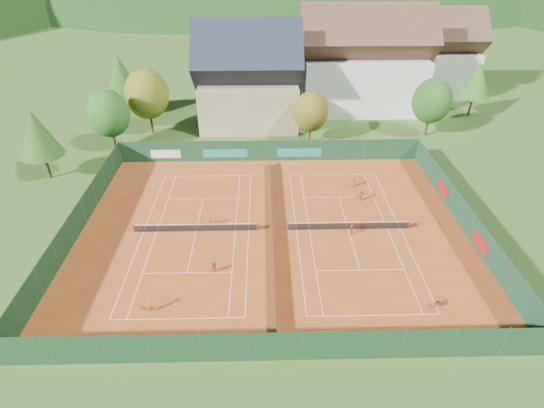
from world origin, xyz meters
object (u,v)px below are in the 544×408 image
(hotel_block_a, at_px, (363,66))
(ball_hopper, at_px, (438,303))
(hotel_block_b, at_px, (429,58))
(player_left_far, at_px, (209,221))
(player_right_far_b, at_px, (361,196))
(player_left_mid, at_px, (214,268))
(player_right_far_a, at_px, (353,182))
(player_right_near, at_px, (352,229))
(chalet, at_px, (249,82))
(player_left_near, at_px, (150,306))

(hotel_block_a, relative_size, ball_hopper, 27.00)
(hotel_block_b, relative_size, player_left_far, 14.32)
(player_right_far_b, bearing_deg, player_left_far, -8.33)
(hotel_block_a, height_order, player_left_mid, hotel_block_a)
(player_left_mid, height_order, player_right_far_a, player_right_far_a)
(player_left_mid, height_order, player_right_near, player_right_near)
(ball_hopper, distance_m, player_left_far, 23.46)
(chalet, height_order, player_left_near, chalet)
(chalet, xyz_separation_m, player_right_far_b, (13.36, -24.46, -5.92))
(hotel_block_a, xyz_separation_m, ball_hopper, (-2.58, -47.19, -6.83))
(player_right_near, height_order, player_right_far_a, player_right_far_a)
(player_right_far_a, bearing_deg, hotel_block_a, -131.38)
(hotel_block_a, xyz_separation_m, player_right_near, (-7.89, -36.93, -6.68))
(player_right_near, bearing_deg, chalet, 49.07)
(player_left_mid, distance_m, player_right_far_a, 21.68)
(ball_hopper, bearing_deg, hotel_block_a, 86.87)
(player_right_far_b, bearing_deg, hotel_block_b, -140.56)
(hotel_block_a, bearing_deg, chalet, -162.47)
(hotel_block_a, relative_size, hotel_block_b, 1.25)
(player_right_near, bearing_deg, hotel_block_b, 3.34)
(hotel_block_b, relative_size, player_left_mid, 13.98)
(player_right_near, bearing_deg, player_right_far_a, 18.05)
(hotel_block_b, bearing_deg, ball_hopper, -106.72)
(ball_hopper, xyz_separation_m, player_left_near, (-23.70, 0.10, 0.17))
(hotel_block_a, height_order, player_left_far, hotel_block_a)
(player_right_far_b, bearing_deg, player_right_far_a, -107.68)
(player_left_mid, bearing_deg, chalet, 102.12)
(ball_hopper, relative_size, player_left_mid, 0.65)
(ball_hopper, distance_m, player_right_near, 11.55)
(player_left_far, distance_m, player_right_far_b, 17.64)
(ball_hopper, bearing_deg, chalet, 111.74)
(player_right_far_a, xyz_separation_m, player_right_far_b, (0.32, -3.17, -0.04))
(player_left_mid, xyz_separation_m, player_right_far_a, (15.52, 15.14, 0.12))
(player_left_near, relative_size, player_right_far_b, 1.04)
(player_left_far, bearing_deg, player_left_mid, 116.09)
(chalet, xyz_separation_m, player_left_mid, (-2.48, -36.44, -6.01))
(ball_hopper, relative_size, player_right_far_b, 0.57)
(player_right_far_a, height_order, player_right_far_b, player_right_far_a)
(hotel_block_a, bearing_deg, player_right_far_a, -102.33)
(player_left_near, xyz_separation_m, player_left_mid, (4.79, 4.65, -0.11))
(hotel_block_b, xyz_separation_m, ball_hopper, (-16.58, -55.19, -6.06))
(player_left_mid, bearing_deg, hotel_block_b, 70.89)
(ball_hopper, distance_m, player_right_far_a, 20.18)
(player_left_near, bearing_deg, hotel_block_a, 40.59)
(player_right_near, bearing_deg, hotel_block_a, 17.26)
(chalet, height_order, player_left_mid, chalet)
(player_right_near, bearing_deg, player_left_mid, 141.34)
(chalet, relative_size, ball_hopper, 20.25)
(player_left_near, bearing_deg, ball_hopper, -20.49)
(player_left_near, bearing_deg, player_right_near, 8.66)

